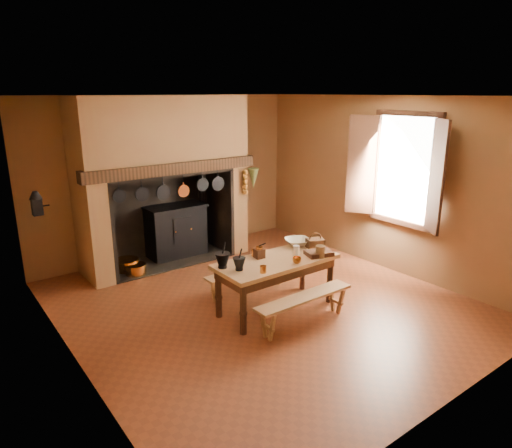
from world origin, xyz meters
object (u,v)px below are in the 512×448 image
(work_table, at_px, (276,267))
(mixing_bowl, at_px, (297,242))
(wicker_basket, at_px, (315,243))
(iron_range, at_px, (176,230))
(coffee_grinder, at_px, (259,253))
(bench_front, at_px, (304,303))

(work_table, height_order, mixing_bowl, mixing_bowl)
(mixing_bowl, relative_size, wicker_basket, 1.28)
(iron_range, relative_size, work_table, 0.96)
(work_table, height_order, wicker_basket, wicker_basket)
(coffee_grinder, bearing_deg, bench_front, -73.55)
(work_table, relative_size, wicker_basket, 5.90)
(bench_front, relative_size, mixing_bowl, 3.95)
(work_table, bearing_deg, iron_range, 91.84)
(mixing_bowl, bearing_deg, bench_front, -126.60)
(iron_range, bearing_deg, mixing_bowl, -73.62)
(bench_front, bearing_deg, coffee_grinder, 100.98)
(mixing_bowl, xyz_separation_m, wicker_basket, (0.11, -0.25, 0.03))
(work_table, xyz_separation_m, coffee_grinder, (-0.14, 0.19, 0.19))
(coffee_grinder, bearing_deg, iron_range, 94.16)
(iron_range, xyz_separation_m, bench_front, (0.09, -3.25, -0.18))
(iron_range, distance_m, work_table, 2.70)
(wicker_basket, bearing_deg, mixing_bowl, 134.56)
(iron_range, bearing_deg, wicker_basket, -72.93)
(mixing_bowl, bearing_deg, coffee_grinder, -172.99)
(bench_front, bearing_deg, mixing_bowl, 53.40)
(mixing_bowl, distance_m, wicker_basket, 0.28)
(iron_range, height_order, mixing_bowl, iron_range)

